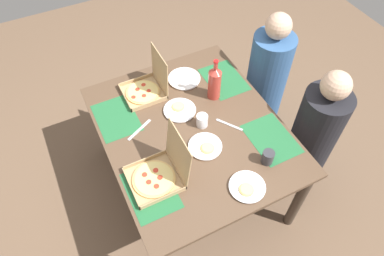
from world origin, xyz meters
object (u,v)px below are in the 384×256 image
object	(u,v)px
plate_near_right	(180,110)
plate_far_right	(247,187)
diner_right_seat	(313,137)
plate_far_left	(205,147)
plate_middle	(184,79)
soda_bottle	(215,82)
pizza_box_edge_far	(159,173)
diner_left_seat	(266,82)
pizza_box_center	(147,87)
cup_clear_left	(268,157)
cup_clear_right	(202,121)

from	to	relation	value
plate_near_right	plate_far_right	world-z (taller)	same
plate_far_right	diner_right_seat	world-z (taller)	diner_right_seat
plate_near_right	plate_far_left	size ratio (longest dim) A/B	1.04
plate_middle	plate_far_left	distance (m)	0.63
plate_far_right	soda_bottle	distance (m)	0.76
plate_far_left	plate_far_right	world-z (taller)	same
pizza_box_edge_far	diner_left_seat	bearing A→B (deg)	115.52
pizza_box_center	plate_far_left	distance (m)	0.63
pizza_box_center	diner_left_seat	distance (m)	1.01
pizza_box_edge_far	plate_far_right	xyz separation A→B (m)	(0.29, 0.42, -0.04)
soda_bottle	cup_clear_left	world-z (taller)	soda_bottle
plate_far_left	plate_far_right	bearing A→B (deg)	12.75
pizza_box_center	pizza_box_edge_far	xyz separation A→B (m)	(0.69, -0.20, 0.00)
plate_far_right	soda_bottle	xyz separation A→B (m)	(-0.73, 0.18, 0.12)
plate_far_right	diner_left_seat	bearing A→B (deg)	138.75
soda_bottle	diner_left_seat	size ratio (longest dim) A/B	0.28
pizza_box_center	plate_far_left	bearing A→B (deg)	13.38
soda_bottle	cup_clear_left	xyz separation A→B (m)	(0.63, 0.03, -0.09)
pizza_box_center	plate_far_right	world-z (taller)	pizza_box_center
cup_clear_right	pizza_box_edge_far	bearing A→B (deg)	-59.05
pizza_box_center	diner_left_seat	world-z (taller)	diner_left_seat
plate_far_right	plate_middle	bearing A→B (deg)	176.17
pizza_box_center	soda_bottle	xyz separation A→B (m)	(0.24, 0.41, 0.08)
plate_middle	diner_left_seat	distance (m)	0.72
pizza_box_edge_far	plate_far_right	bearing A→B (deg)	55.75
pizza_box_center	plate_middle	world-z (taller)	pizza_box_center
cup_clear_left	diner_right_seat	distance (m)	0.61
plate_far_left	diner_right_seat	distance (m)	0.86
pizza_box_center	plate_near_right	xyz separation A→B (m)	(0.27, 0.13, -0.04)
cup_clear_right	pizza_box_center	bearing A→B (deg)	-154.41
plate_far_left	cup_clear_left	world-z (taller)	cup_clear_left
plate_far_left	soda_bottle	xyz separation A→B (m)	(-0.37, 0.26, 0.12)
cup_clear_right	diner_left_seat	distance (m)	0.85
soda_bottle	diner_right_seat	bearing A→B (deg)	48.34
plate_near_right	cup_clear_right	world-z (taller)	cup_clear_right
pizza_box_edge_far	cup_clear_right	world-z (taller)	pizza_box_edge_far
pizza_box_edge_far	cup_clear_left	world-z (taller)	pizza_box_edge_far
cup_clear_right	diner_right_seat	size ratio (longest dim) A/B	0.08
plate_far_right	cup_clear_left	bearing A→B (deg)	116.47
pizza_box_edge_far	cup_clear_right	bearing A→B (deg)	120.95
plate_far_left	diner_right_seat	world-z (taller)	diner_right_seat
pizza_box_edge_far	cup_clear_right	distance (m)	0.48
cup_clear_left	diner_left_seat	distance (m)	0.95
cup_clear_right	cup_clear_left	world-z (taller)	cup_clear_left
plate_far_right	diner_right_seat	distance (m)	0.81
plate_near_right	plate_far_left	distance (m)	0.35
pizza_box_center	diner_right_seat	distance (m)	1.25
cup_clear_left	diner_left_seat	world-z (taller)	diner_left_seat
pizza_box_center	diner_right_seat	bearing A→B (deg)	52.49
diner_right_seat	plate_near_right	bearing A→B (deg)	-119.72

